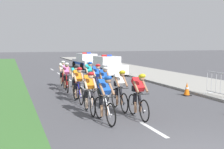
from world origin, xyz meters
name	(u,v)px	position (x,y,z in m)	size (l,w,h in m)	color
sidewalk_slab	(159,76)	(6.84, 14.00, 0.06)	(4.57, 60.00, 0.12)	#A3A099
kerb_edge	(133,77)	(4.64, 14.00, 0.07)	(0.16, 60.00, 0.13)	#9E9E99
lane_markings_centre	(83,88)	(0.00, 10.60, 0.00)	(0.14, 25.60, 0.01)	white
cyclist_lead	(105,98)	(-1.08, 3.77, 0.79)	(0.43, 1.72, 1.56)	black
cyclist_second	(138,95)	(0.13, 3.85, 0.79)	(0.43, 1.72, 1.56)	black
cyclist_third	(89,92)	(-1.24, 5.01, 0.79)	(0.43, 1.72, 1.56)	black
cyclist_fourth	(120,89)	(-0.03, 5.13, 0.79)	(0.42, 1.72, 1.56)	black
cyclist_fifth	(78,84)	(-1.17, 6.97, 0.79)	(0.42, 1.72, 1.56)	black
cyclist_sixth	(104,83)	(-0.08, 6.78, 0.79)	(0.45, 1.72, 1.56)	black
cyclist_seventh	(75,81)	(-1.01, 8.13, 0.79)	(0.44, 1.72, 1.56)	black
cyclist_eighth	(96,79)	(0.10, 8.45, 0.79)	(0.42, 1.72, 1.56)	black
cyclist_ninth	(66,76)	(-1.09, 9.85, 0.79)	(0.45, 1.72, 1.56)	black
cyclist_tenth	(89,75)	(0.15, 9.97, 0.79)	(0.42, 1.72, 1.56)	black
cyclist_eleventh	(63,73)	(-1.00, 11.37, 0.79)	(0.43, 1.72, 1.56)	black
police_car_nearest	(106,66)	(3.51, 16.69, 0.68)	(2.26, 4.53, 1.59)	white
police_car_second	(86,61)	(3.51, 22.80, 0.68)	(2.19, 4.49, 1.59)	silver
traffic_cone_mid	(187,89)	(4.09, 6.67, 0.31)	(0.36, 0.36, 0.64)	black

